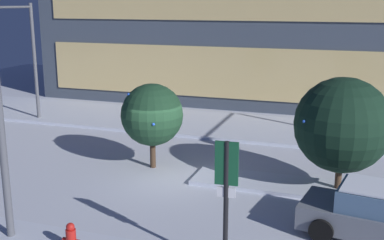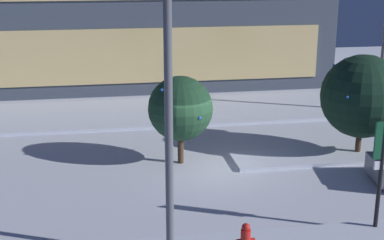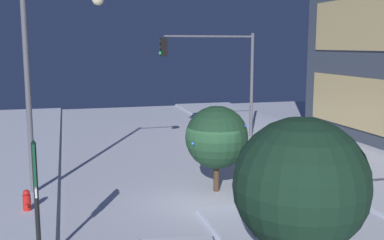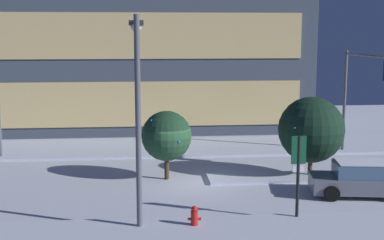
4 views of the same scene
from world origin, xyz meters
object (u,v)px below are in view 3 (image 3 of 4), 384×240
Objects in this scene: decorated_tree_median at (217,137)px; fire_hydrant at (27,202)px; traffic_light_corner_far_left at (216,65)px; parking_info_sign at (36,188)px; street_lamp_arched at (49,62)px; decorated_tree_left_of_median at (301,185)px.

fire_hydrant is at bearing -84.24° from decorated_tree_median.
traffic_light_corner_far_left is 1.89× the size of decorated_tree_median.
traffic_light_corner_far_left is at bearing 52.95° from parking_info_sign.
traffic_light_corner_far_left is at bearing 162.09° from decorated_tree_median.
street_lamp_arched is (7.73, -8.84, 0.52)m from traffic_light_corner_far_left.
street_lamp_arched is at bearing 83.98° from parking_info_sign.
parking_info_sign is (13.59, -9.13, -2.35)m from traffic_light_corner_far_left.
fire_hydrant is (9.69, -9.71, -4.00)m from traffic_light_corner_far_left.
street_lamp_arched is at bearing 41.17° from traffic_light_corner_far_left.
decorated_tree_left_of_median is at bearing 46.34° from fire_hydrant.
street_lamp_arched reaches higher than decorated_tree_median.
decorated_tree_left_of_median is at bearing 78.72° from traffic_light_corner_far_left.
fire_hydrant is 9.23m from decorated_tree_left_of_median.
parking_info_sign is 6.41m from decorated_tree_left_of_median.
fire_hydrant is 0.26× the size of decorated_tree_median.
decorated_tree_left_of_median is (6.24, 6.53, 1.93)m from fire_hydrant.
fire_hydrant is at bearing 44.93° from traffic_light_corner_far_left.
street_lamp_arched is at bearing -145.35° from decorated_tree_left_of_median.
decorated_tree_median is (-0.69, 6.80, 1.69)m from fire_hydrant.
traffic_light_corner_far_left reaches higher than decorated_tree_median.
fire_hydrant is 4.27m from parking_info_sign.
street_lamp_arched reaches higher than traffic_light_corner_far_left.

